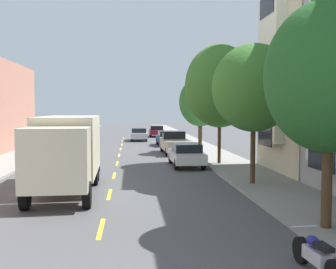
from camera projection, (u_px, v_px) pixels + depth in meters
name	position (u px, v px, depth m)	size (l,w,h in m)	color
ground_plane	(120.00, 151.00, 35.15)	(160.00, 160.00, 0.00)	#4C4C4F
sidewalk_left	(28.00, 154.00, 32.53)	(3.20, 120.00, 0.14)	gray
sidewalk_right	(208.00, 152.00, 33.79)	(3.20, 120.00, 0.14)	gray
lane_centerline_dashes	(118.00, 159.00, 29.69)	(0.14, 47.20, 0.01)	yellow
street_tree_nearest	(329.00, 77.00, 11.67)	(3.60, 3.60, 6.42)	#47331E
street_tree_second	(254.00, 88.00, 18.83)	(3.75, 3.75, 6.31)	#47331E
street_tree_third	(220.00, 86.00, 25.96)	(4.32, 4.32, 7.39)	#47331E
street_tree_farthest	(200.00, 102.00, 33.18)	(3.37, 3.37, 5.92)	#47331E
delivery_box_truck	(67.00, 149.00, 17.74)	(2.59, 7.89, 3.19)	beige
parked_sedan_burgundy	(157.00, 131.00, 54.42)	(1.87, 4.53, 1.43)	maroon
parked_sedan_navy	(167.00, 138.00, 40.89)	(1.92, 4.55, 1.43)	navy
parked_pickup_champagne	(175.00, 143.00, 33.49)	(2.16, 5.36, 1.73)	tan
parked_sedan_red	(56.00, 148.00, 29.72)	(1.83, 4.51, 1.43)	#AD1E1E
parked_sedan_white	(186.00, 154.00, 25.72)	(1.88, 4.53, 1.43)	silver
moving_silver_sedan	(139.00, 134.00, 47.22)	(1.80, 4.50, 1.43)	#B2B5BA
parked_motorcycle	(317.00, 256.00, 8.77)	(0.62, 2.05, 0.90)	black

